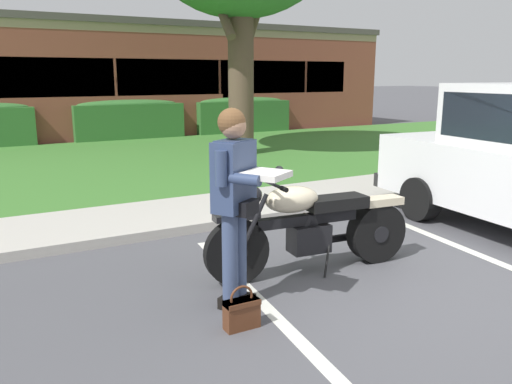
% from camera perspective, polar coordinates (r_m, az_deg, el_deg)
% --- Properties ---
extents(ground_plane, '(140.00, 140.00, 0.00)m').
position_cam_1_polar(ground_plane, '(4.88, 15.89, -11.46)').
color(ground_plane, '#4C4C51').
extents(curb_strip, '(60.00, 0.20, 0.12)m').
position_cam_1_polar(curb_strip, '(7.05, -0.67, -2.94)').
color(curb_strip, '#B7B2A8').
rests_on(curb_strip, ground).
extents(concrete_walk, '(60.00, 1.50, 0.08)m').
position_cam_1_polar(concrete_walk, '(7.78, -3.65, -1.60)').
color(concrete_walk, '#B7B2A8').
rests_on(concrete_walk, ground).
extents(grass_lawn, '(60.00, 8.06, 0.06)m').
position_cam_1_polar(grass_lawn, '(12.19, -13.37, 3.25)').
color(grass_lawn, '#3D752D').
rests_on(grass_lawn, ground).
extents(stall_stripe_0, '(0.63, 4.38, 0.01)m').
position_cam_1_polar(stall_stripe_0, '(4.36, 2.68, -13.97)').
color(stall_stripe_0, silver).
rests_on(stall_stripe_0, ground).
extents(stall_stripe_1, '(0.63, 4.38, 0.01)m').
position_cam_1_polar(stall_stripe_1, '(6.15, 25.20, -7.08)').
color(stall_stripe_1, silver).
rests_on(stall_stripe_1, ground).
extents(motorcycle, '(2.24, 0.82, 1.18)m').
position_cam_1_polar(motorcycle, '(5.29, 6.87, -3.63)').
color(motorcycle, black).
rests_on(motorcycle, ground).
extents(rider_person, '(0.60, 0.67, 1.70)m').
position_cam_1_polar(rider_person, '(4.28, -2.19, -0.15)').
color(rider_person, black).
rests_on(rider_person, ground).
extents(handbag, '(0.28, 0.13, 0.36)m').
position_cam_1_polar(handbag, '(4.19, -1.58, -12.93)').
color(handbag, '#562D19').
rests_on(handbag, ground).
extents(hedge_center_left, '(3.32, 0.90, 1.24)m').
position_cam_1_polar(hedge_center_left, '(16.59, -13.87, 7.81)').
color(hedge_center_left, '#336B2D').
rests_on(hedge_center_left, ground).
extents(hedge_center_right, '(3.36, 0.90, 1.24)m').
position_cam_1_polar(hedge_center_right, '(18.02, -1.68, 8.53)').
color(hedge_center_right, '#336B2D').
rests_on(hedge_center_right, ground).
extents(brick_building, '(20.31, 11.46, 3.65)m').
position_cam_1_polar(brick_building, '(21.88, -18.86, 11.69)').
color(brick_building, brown).
rests_on(brick_building, ground).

